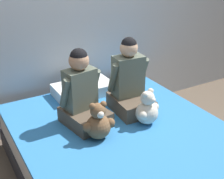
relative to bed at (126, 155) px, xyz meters
The scene contains 8 objects.
ground_plane 0.22m from the bed, ahead, with size 14.00×14.00×0.00m, color brown.
wall_behind_bed 1.53m from the bed, 90.00° to the left, with size 8.00×0.06×2.50m.
bed is the anchor object (origin of this frame).
child_on_left 0.61m from the bed, 126.08° to the left, with size 0.37×0.42×0.63m.
child_on_right 0.61m from the bed, 54.72° to the left, with size 0.35×0.41×0.66m.
teddy_bear_held_by_left_child 0.42m from the bed, 167.72° to the left, with size 0.25×0.19×0.30m.
teddy_bear_held_by_right_child 0.41m from the bed, 10.67° to the left, with size 0.24×0.19×0.30m.
pillow_at_headboard 0.84m from the bed, 90.00° to the left, with size 0.57×0.33×0.11m.
Camera 1 is at (-1.14, -1.75, 1.79)m, focal length 50.00 mm.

